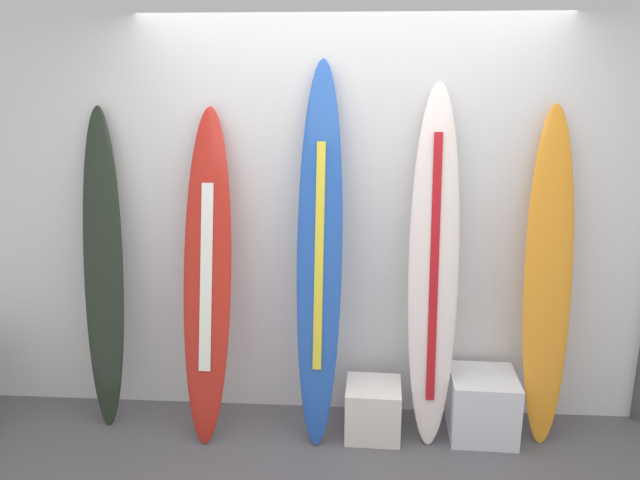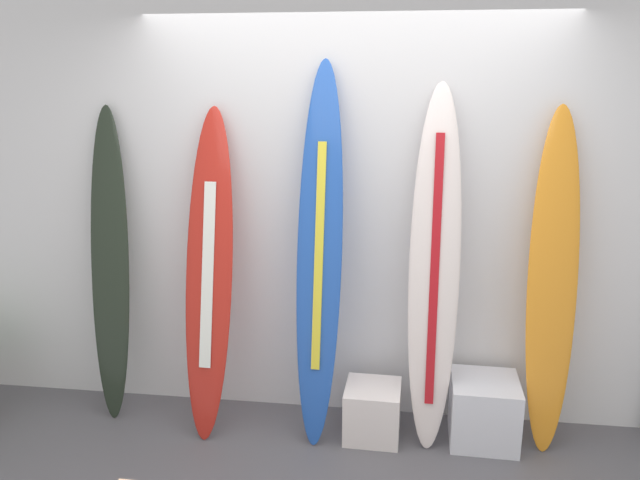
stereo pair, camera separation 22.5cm
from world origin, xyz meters
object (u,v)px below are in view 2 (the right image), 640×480
(surfboard_crimson, at_px, (209,275))
(surfboard_cobalt, at_px, (319,259))
(surfboard_charcoal, at_px, (110,269))
(display_block_left, at_px, (484,410))
(surfboard_ivory, at_px, (434,270))
(surfboard_sunset, at_px, (552,284))
(display_block_center, at_px, (372,411))

(surfboard_crimson, distance_m, surfboard_cobalt, 0.68)
(surfboard_charcoal, bearing_deg, surfboard_cobalt, -3.03)
(surfboard_cobalt, bearing_deg, display_block_left, 0.08)
(surfboard_ivory, relative_size, surfboard_sunset, 1.06)
(display_block_left, bearing_deg, surfboard_crimson, -179.43)
(surfboard_ivory, bearing_deg, surfboard_charcoal, 178.65)
(display_block_left, bearing_deg, surfboard_cobalt, -179.92)
(surfboard_ivory, distance_m, display_block_left, 0.93)
(surfboard_sunset, distance_m, display_block_left, 0.87)
(surfboard_charcoal, relative_size, surfboard_ivory, 0.93)
(surfboard_cobalt, relative_size, surfboard_sunset, 1.12)
(surfboard_crimson, height_order, display_block_left, surfboard_crimson)
(surfboard_crimson, distance_m, surfboard_ivory, 1.34)
(surfboard_charcoal, height_order, surfboard_cobalt, surfboard_cobalt)
(display_block_center, bearing_deg, display_block_left, 3.76)
(surfboard_ivory, bearing_deg, display_block_left, -3.78)
(display_block_center, bearing_deg, surfboard_charcoal, 176.12)
(surfboard_sunset, bearing_deg, surfboard_cobalt, -177.87)
(surfboard_sunset, bearing_deg, surfboard_ivory, -177.76)
(surfboard_cobalt, xyz_separation_m, display_block_center, (0.33, -0.04, -0.95))
(surfboard_ivory, height_order, display_block_center, surfboard_ivory)
(surfboard_crimson, height_order, surfboard_sunset, surfboard_sunset)
(surfboard_charcoal, relative_size, display_block_left, 4.87)
(surfboard_charcoal, xyz_separation_m, surfboard_cobalt, (1.34, -0.07, 0.14))
(display_block_left, bearing_deg, surfboard_charcoal, 178.30)
(surfboard_ivory, bearing_deg, surfboard_sunset, 2.24)
(surfboard_cobalt, height_order, display_block_center, surfboard_cobalt)
(surfboard_charcoal, bearing_deg, display_block_center, -3.88)
(surfboard_charcoal, bearing_deg, surfboard_crimson, -7.31)
(surfboard_charcoal, relative_size, surfboard_cobalt, 0.88)
(surfboard_crimson, height_order, surfboard_ivory, surfboard_ivory)
(surfboard_charcoal, relative_size, surfboard_sunset, 0.99)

